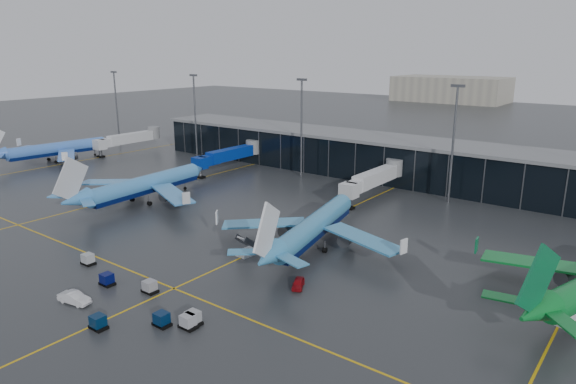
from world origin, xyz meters
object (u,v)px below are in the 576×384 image
Objects in this scene: airliner_arkefly at (146,174)px; mobile_airstair at (247,250)px; baggage_carts at (138,299)px; service_van_red at (298,283)px; airliner_klm_west at (57,141)px; service_van_white at (74,298)px; airliner_klm_near at (315,213)px.

mobile_airstair is at bearing -18.88° from airliner_arkefly.
baggage_carts is at bearing -85.37° from mobile_airstair.
mobile_airstair is 14.54m from service_van_red.
airliner_klm_west is 1.35× the size of baggage_carts.
airliner_arkefly is 11.70× the size of mobile_airstair.
airliner_klm_west is at bearing 140.12° from service_van_red.
airliner_klm_west is 57.56m from airliner_arkefly.
mobile_airstair reaches higher than baggage_carts.
airliner_klm_west is at bearing 155.96° from baggage_carts.
airliner_arkefly is 8.52× the size of service_van_white.
service_van_white is (-13.52, -36.13, -5.15)m from airliner_klm_near.
airliner_klm_near is at bearing 60.70° from mobile_airstair.
baggage_carts reaches higher than service_van_white.
service_van_white is at bearing -100.15° from mobile_airstair.
mobile_airstair reaches higher than service_van_red.
service_van_white is (-6.91, -26.29, 0.01)m from mobile_airstair.
mobile_airstair is 0.94× the size of service_van_red.
service_van_red is (13.77, 16.76, -0.14)m from baggage_carts.
service_van_white is at bearing -122.80° from airliner_klm_near.
airliner_arkefly is at bearing 140.76° from baggage_carts.
service_van_white is at bearing -144.60° from baggage_carts.
mobile_airstair is 27.18m from service_van_white.
airliner_klm_near is (101.29, -11.03, -0.11)m from airliner_klm_west.
mobile_airstair is 0.73× the size of service_van_white.
baggage_carts is 8.50m from service_van_white.
airliner_arkefly reaches higher than service_van_red.
service_van_white is at bearing -53.54° from airliner_arkefly.
mobile_airstair is (38.18, -9.84, -5.42)m from airliner_arkefly.
baggage_carts is at bearing -114.21° from airliner_klm_near.
baggage_carts is 21.36m from mobile_airstair.
service_van_white is at bearing -160.32° from service_van_red.
airliner_arkefly is 39.80m from mobile_airstair.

